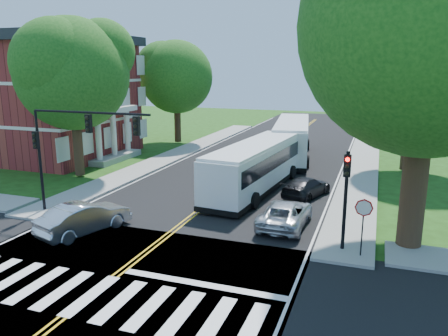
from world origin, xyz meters
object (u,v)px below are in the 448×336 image
at_px(bus_follow, 292,138).
at_px(dark_sedan, 306,187).
at_px(hatchback, 84,218).
at_px(signal_nw, 72,138).
at_px(signal_ne, 346,188).
at_px(suv, 285,213).
at_px(bus_lead, 256,166).

xyz_separation_m(bus_follow, dark_sedan, (3.21, -11.73, -1.15)).
distance_m(hatchback, dark_sedan, 13.60).
bearing_deg(signal_nw, bus_follow, 68.08).
xyz_separation_m(signal_ne, suv, (-3.06, 2.41, -2.29)).
height_order(bus_follow, hatchback, bus_follow).
xyz_separation_m(suv, dark_sedan, (0.17, 5.63, -0.04)).
relative_size(hatchback, dark_sedan, 1.10).
bearing_deg(signal_ne, bus_lead, 126.97).
relative_size(bus_lead, bus_follow, 0.94).
height_order(signal_ne, suv, signal_ne).
relative_size(signal_nw, signal_ne, 1.62).
bearing_deg(dark_sedan, signal_nw, 54.06).
height_order(signal_ne, bus_lead, signal_ne).
xyz_separation_m(signal_nw, bus_lead, (7.76, 8.37, -2.69)).
xyz_separation_m(bus_lead, suv, (3.23, -5.94, -1.01)).
height_order(hatchback, dark_sedan, hatchback).
xyz_separation_m(bus_lead, dark_sedan, (3.40, -0.32, -1.05)).
height_order(bus_lead, suv, bus_lead).
bearing_deg(suv, hatchback, 26.40).
bearing_deg(signal_ne, dark_sedan, 109.77).
distance_m(signal_nw, suv, 11.86).
xyz_separation_m(bus_lead, bus_follow, (0.20, 11.41, 0.10)).
height_order(signal_nw, suv, signal_nw).
distance_m(signal_nw, bus_follow, 21.48).
bearing_deg(bus_lead, suv, 123.90).
relative_size(signal_ne, hatchback, 0.94).
bearing_deg(signal_ne, signal_nw, -179.95).
distance_m(bus_lead, suv, 6.84).
bearing_deg(suv, signal_ne, 143.12).
height_order(suv, dark_sedan, suv).
distance_m(signal_ne, dark_sedan, 8.86).
relative_size(bus_lead, hatchback, 2.66).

